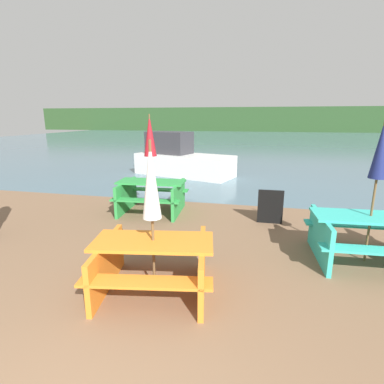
% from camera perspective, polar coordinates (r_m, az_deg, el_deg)
% --- Properties ---
extents(water, '(60.00, 50.00, 0.00)m').
position_cam_1_polar(water, '(32.98, 10.66, 9.76)').
color(water, slate).
rests_on(water, ground_plane).
extents(far_treeline, '(80.00, 1.60, 4.00)m').
position_cam_1_polar(far_treeline, '(52.89, 11.69, 13.40)').
color(far_treeline, '#284723').
rests_on(far_treeline, water).
extents(picnic_table_orange, '(1.80, 1.63, 0.72)m').
position_cam_1_polar(picnic_table_orange, '(4.18, -7.30, -12.69)').
color(picnic_table_orange, orange).
rests_on(picnic_table_orange, ground_plane).
extents(picnic_table_teal, '(1.81, 1.47, 0.78)m').
position_cam_1_polar(picnic_table_teal, '(5.65, 30.53, -6.95)').
color(picnic_table_teal, '#33B7A8').
rests_on(picnic_table_teal, ground_plane).
extents(picnic_table_green, '(1.71, 1.49, 0.79)m').
position_cam_1_polar(picnic_table_green, '(7.47, -7.66, -0.31)').
color(picnic_table_green, green).
rests_on(picnic_table_green, ground_plane).
extents(umbrella_crimson, '(0.30, 0.30, 2.38)m').
position_cam_1_polar(umbrella_crimson, '(7.25, -8.03, 10.45)').
color(umbrella_crimson, brown).
rests_on(umbrella_crimson, ground_plane).
extents(umbrella_navy, '(0.25, 0.25, 2.31)m').
position_cam_1_polar(umbrella_navy, '(5.37, 32.31, 6.69)').
color(umbrella_navy, brown).
rests_on(umbrella_navy, ground_plane).
extents(umbrella_white, '(0.25, 0.25, 2.04)m').
position_cam_1_polar(umbrella_white, '(3.82, -7.80, 1.97)').
color(umbrella_white, brown).
rests_on(umbrella_white, ground_plane).
extents(boat, '(4.28, 2.67, 1.74)m').
position_cam_1_polar(boat, '(12.31, -2.21, 6.21)').
color(boat, silver).
rests_on(boat, water).
extents(signboard, '(0.55, 0.08, 0.75)m').
position_cam_1_polar(signboard, '(6.88, 14.68, -2.73)').
color(signboard, black).
rests_on(signboard, ground_plane).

